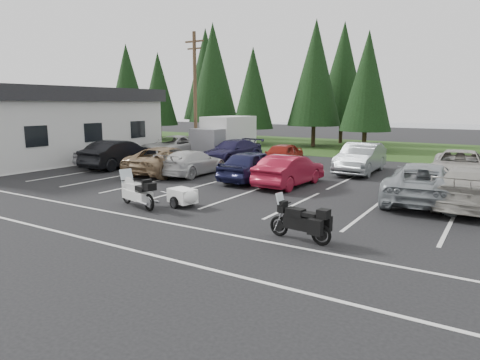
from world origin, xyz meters
name	(u,v)px	position (x,y,z in m)	size (l,w,h in m)	color
ground	(211,200)	(0.00, 0.00, 0.00)	(120.00, 120.00, 0.00)	black
grass_strip	(371,148)	(0.00, 24.00, 0.01)	(80.00, 16.00, 0.01)	#1F3C13
lake_water	(458,131)	(4.00, 55.00, 0.00)	(70.00, 50.00, 0.02)	slate
building	(32,124)	(-18.00, 4.00, 2.45)	(10.60, 15.60, 4.90)	silver
utility_pole	(195,92)	(-10.00, 12.00, 4.70)	(1.60, 0.26, 9.00)	#473321
box_truck	(222,137)	(-8.00, 12.50, 1.45)	(2.40, 5.60, 2.90)	silver
stall_markings	(238,191)	(0.00, 2.00, 0.00)	(32.00, 16.00, 0.01)	silver
conifer_0	(127,83)	(-28.00, 22.50, 6.23)	(4.58, 4.58, 10.66)	#332316
conifer_1	(159,89)	(-22.00, 21.20, 5.39)	(3.96, 3.96, 9.22)	#332316
conifer_2	(213,73)	(-16.00, 22.80, 6.95)	(5.10, 5.10, 11.89)	#332316
conifer_3	(253,88)	(-10.50, 21.40, 5.27)	(3.87, 3.87, 9.02)	#332316
conifer_4	(315,73)	(-5.00, 22.90, 6.53)	(4.80, 4.80, 11.17)	#332316
conifer_5	(367,81)	(0.00, 21.60, 5.63)	(4.14, 4.14, 9.63)	#332316
conifer_back_a	(206,74)	(-20.00, 27.00, 7.19)	(5.28, 5.28, 12.30)	#332316
conifer_back_b	(343,73)	(-4.00, 27.50, 6.77)	(4.97, 4.97, 11.58)	#332316
car_near_0	(103,154)	(-11.79, 4.70, 0.67)	(1.59, 3.95, 1.34)	silver
car_near_1	(120,154)	(-9.98, 4.39, 0.84)	(1.77, 5.07, 1.67)	black
car_near_2	(167,160)	(-6.05, 4.22, 0.75)	(2.48, 5.37, 1.49)	#9A7C59
car_near_3	(193,163)	(-4.50, 4.56, 0.67)	(1.89, 4.65, 1.35)	silver
car_near_4	(253,165)	(-0.77, 4.69, 0.78)	(1.85, 4.60, 1.57)	#191B3F
car_near_5	(290,170)	(1.36, 4.46, 0.74)	(1.56, 4.49, 1.48)	maroon
car_near_6	(423,183)	(7.29, 4.13, 0.78)	(2.59, 5.62, 1.56)	gray
car_near_7	(470,188)	(8.93, 3.99, 0.77)	(2.17, 5.34, 1.55)	#9F9C92
car_far_0	(174,147)	(-10.16, 9.60, 0.80)	(2.66, 5.76, 1.60)	beige
car_far_1	(232,151)	(-5.59, 10.24, 0.73)	(2.04, 5.02, 1.46)	#1B173A
car_far_2	(281,155)	(-1.72, 9.75, 0.72)	(1.70, 4.23, 1.44)	maroon
car_far_3	(361,158)	(3.08, 10.05, 0.83)	(1.77, 5.07, 1.67)	gray
car_far_4	(459,166)	(8.04, 9.92, 0.78)	(2.57, 5.58, 1.55)	#A49F96
touring_motorcycle	(137,189)	(-1.66, -2.42, 0.69)	(2.49, 0.77, 1.38)	silver
cargo_trailer	(182,198)	(-0.28, -1.47, 0.35)	(1.50, 0.84, 0.69)	white
adventure_motorcycle	(300,218)	(5.15, -2.91, 0.66)	(2.18, 0.76, 1.33)	black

